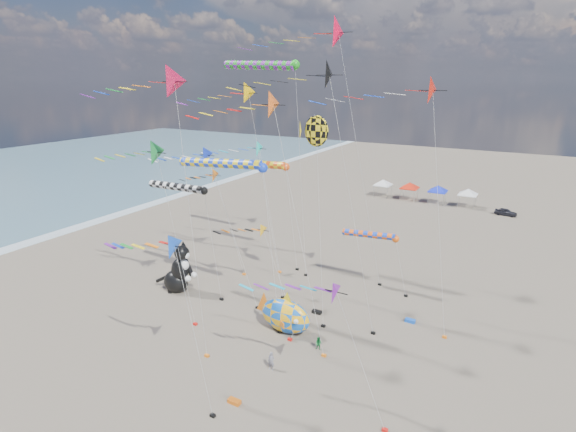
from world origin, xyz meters
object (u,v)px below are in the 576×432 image
at_px(parked_car, 506,212).
at_px(person_adult, 271,361).
at_px(child_blue, 297,328).
at_px(cat_inflatable, 177,267).
at_px(child_green, 319,344).
at_px(fish_inflatable, 285,316).

bearing_deg(parked_car, person_adult, 174.80).
relative_size(person_adult, child_blue, 1.62).
height_order(person_adult, child_blue, person_adult).
xyz_separation_m(cat_inflatable, child_green, (17.38, -2.47, -2.18)).
xyz_separation_m(fish_inflatable, parked_car, (13.98, 48.02, -1.01)).
xyz_separation_m(person_adult, child_green, (2.04, 4.12, -0.17)).
xyz_separation_m(person_adult, child_blue, (-0.76, 5.61, -0.29)).
xyz_separation_m(fish_inflatable, child_blue, (0.98, 0.43, -1.12)).
bearing_deg(parked_car, fish_inflatable, 171.53).
bearing_deg(cat_inflatable, fish_inflatable, -11.50).
distance_m(person_adult, child_green, 4.60).
distance_m(cat_inflatable, child_blue, 14.79).
relative_size(child_green, child_blue, 1.27).
height_order(child_blue, parked_car, parked_car).
bearing_deg(person_adult, parked_car, 72.91).
bearing_deg(child_green, cat_inflatable, 168.01).
height_order(cat_inflatable, person_adult, cat_inflatable).
bearing_deg(child_green, person_adult, -120.25).
relative_size(person_adult, parked_car, 0.45).
height_order(cat_inflatable, child_blue, cat_inflatable).
bearing_deg(parked_car, child_blue, 172.47).
height_order(person_adult, child_green, person_adult).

